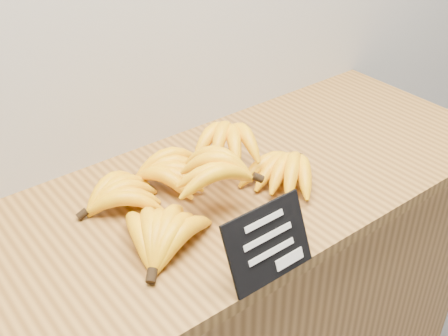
# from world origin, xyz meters

# --- Properties ---
(counter_top) EXTENTS (1.46, 0.54, 0.03)m
(counter_top) POSITION_xyz_m (0.03, 2.75, 0.92)
(counter_top) COLOR olive
(counter_top) RESTS_ON counter
(chalkboard_sign) EXTENTS (0.17, 0.06, 0.12)m
(chalkboard_sign) POSITION_xyz_m (-0.03, 2.50, 0.99)
(chalkboard_sign) COLOR black
(chalkboard_sign) RESTS_ON counter_top
(banana_pile) EXTENTS (0.53, 0.35, 0.12)m
(banana_pile) POSITION_xyz_m (0.00, 2.74, 0.98)
(banana_pile) COLOR #FFBA0A
(banana_pile) RESTS_ON counter_top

